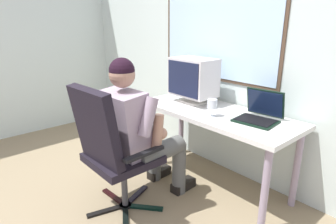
% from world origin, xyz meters
% --- Properties ---
extents(wall_rear, '(5.12, 0.08, 2.56)m').
position_xyz_m(wall_rear, '(-0.02, 2.01, 1.29)').
color(wall_rear, silver).
rests_on(wall_rear, ground).
extents(desk, '(1.47, 0.60, 0.71)m').
position_xyz_m(desk, '(-0.02, 1.65, 0.63)').
color(desk, '#95869B').
rests_on(desk, ground).
extents(office_chair, '(0.61, 0.61, 1.04)m').
position_xyz_m(office_chair, '(-0.25, 0.72, 0.58)').
color(office_chair, black).
rests_on(office_chair, ground).
extents(person_seated, '(0.55, 0.77, 1.22)m').
position_xyz_m(person_seated, '(-0.26, 0.99, 0.64)').
color(person_seated, '#525452').
rests_on(person_seated, ground).
extents(crt_monitor, '(0.43, 0.29, 0.42)m').
position_xyz_m(crt_monitor, '(-0.35, 1.70, 0.95)').
color(crt_monitor, beige).
rests_on(crt_monitor, desk).
extents(laptop, '(0.34, 0.33, 0.24)m').
position_xyz_m(laptop, '(0.36, 1.73, 0.77)').
color(laptop, black).
rests_on(laptop, desk).
extents(wine_glass, '(0.08, 0.08, 0.15)m').
position_xyz_m(wine_glass, '(0.05, 1.52, 0.81)').
color(wine_glass, silver).
rests_on(wine_glass, desk).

